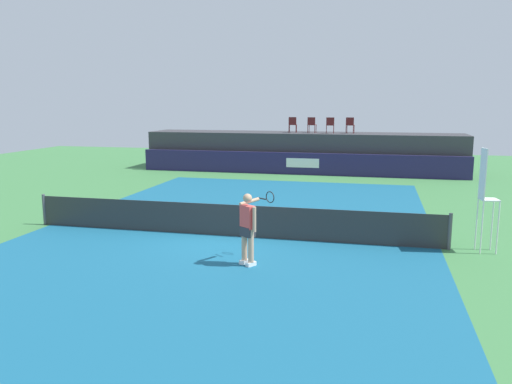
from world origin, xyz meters
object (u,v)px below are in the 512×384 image
object	(u,v)px
tennis_player	(248,226)
net_post_far	(450,232)
spectator_chair_right	(350,124)
tennis_ball	(275,211)
spectator_chair_far_left	(293,124)
umpire_chair	(485,193)
spectator_chair_left	(312,124)
net_post_near	(44,209)
spectator_chair_center	(330,124)

from	to	relation	value
tennis_player	net_post_far	bearing A→B (deg)	26.90
spectator_chair_right	net_post_far	size ratio (longest dim) A/B	0.89
net_post_far	tennis_ball	xyz separation A→B (m)	(-5.50, 3.67, -0.46)
spectator_chair_far_left	umpire_chair	size ratio (longest dim) A/B	0.32
spectator_chair_left	umpire_chair	size ratio (longest dim) A/B	0.32
spectator_chair_left	net_post_near	world-z (taller)	spectator_chair_left
net_post_far	tennis_ball	size ratio (longest dim) A/B	14.71
spectator_chair_far_left	spectator_chair_left	xyz separation A→B (m)	(1.10, -0.01, 0.00)
net_post_near	tennis_ball	bearing A→B (deg)	27.98
umpire_chair	net_post_far	size ratio (longest dim) A/B	2.76
net_post_far	spectator_chair_center	bearing A→B (deg)	107.18
umpire_chair	net_post_near	bearing A→B (deg)	179.93
spectator_chair_left	spectator_chair_far_left	bearing A→B (deg)	179.56
spectator_chair_left	tennis_ball	world-z (taller)	spectator_chair_left
spectator_chair_far_left	umpire_chair	bearing A→B (deg)	-63.30
spectator_chair_right	net_post_near	world-z (taller)	spectator_chair_right
spectator_chair_right	net_post_near	xyz separation A→B (m)	(-8.87, -15.21, -2.19)
spectator_chair_far_left	spectator_chair_right	bearing A→B (deg)	3.05
spectator_chair_far_left	net_post_far	world-z (taller)	spectator_chair_far_left
spectator_chair_right	tennis_ball	xyz separation A→B (m)	(-1.97, -11.55, -2.66)
umpire_chair	spectator_chair_right	bearing A→B (deg)	105.90
spectator_chair_right	umpire_chair	xyz separation A→B (m)	(4.34, -15.23, -1.11)
tennis_player	tennis_ball	bearing A→B (deg)	95.13
spectator_chair_right	umpire_chair	size ratio (longest dim) A/B	0.32
spectator_chair_left	tennis_player	bearing A→B (deg)	-87.64
spectator_chair_far_left	tennis_player	distance (m)	17.73
spectator_chair_center	tennis_player	world-z (taller)	spectator_chair_center
spectator_chair_center	tennis_ball	bearing A→B (deg)	-94.45
umpire_chair	tennis_player	xyz separation A→B (m)	(-5.75, -2.49, -0.63)
spectator_chair_far_left	net_post_far	size ratio (longest dim) A/B	0.89
umpire_chair	net_post_near	world-z (taller)	umpire_chair
spectator_chair_left	tennis_ball	xyz separation A→B (m)	(0.17, -11.37, -2.66)
spectator_chair_far_left	spectator_chair_left	bearing A→B (deg)	-0.44
spectator_chair_far_left	tennis_ball	distance (m)	11.75
spectator_chair_center	tennis_player	xyz separation A→B (m)	(-0.32, -17.46, -1.73)
spectator_chair_center	spectator_chair_right	distance (m)	1.12
net_post_far	tennis_player	size ratio (longest dim) A/B	0.56
spectator_chair_far_left	tennis_ball	size ratio (longest dim) A/B	13.06
net_post_far	spectator_chair_right	bearing A→B (deg)	103.07
spectator_chair_center	spectator_chair_left	bearing A→B (deg)	175.35
spectator_chair_right	tennis_ball	bearing A→B (deg)	-99.67
umpire_chair	spectator_chair_far_left	bearing A→B (deg)	116.70
spectator_chair_left	tennis_ball	size ratio (longest dim) A/B	13.06
umpire_chair	tennis_ball	size ratio (longest dim) A/B	40.59
spectator_chair_center	spectator_chair_right	size ratio (longest dim) A/B	1.00
spectator_chair_left	tennis_player	size ratio (longest dim) A/B	0.50
spectator_chair_left	spectator_chair_right	size ratio (longest dim) A/B	1.00
umpire_chair	net_post_near	distance (m)	13.25
spectator_chair_far_left	net_post_near	size ratio (longest dim) A/B	0.89
spectator_chair_center	tennis_player	distance (m)	17.55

